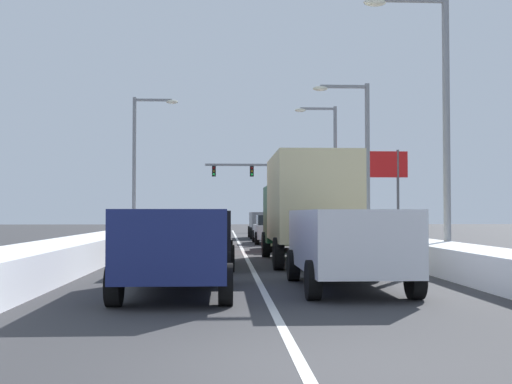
# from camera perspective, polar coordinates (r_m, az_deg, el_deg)

# --- Properties ---
(ground_plane) EXTENTS (133.45, 133.45, 0.00)m
(ground_plane) POSITION_cam_1_polar(r_m,az_deg,el_deg) (27.16, -1.13, -5.26)
(ground_plane) COLOR #333335
(lane_stripe_between_right_lane_and_center_lane) EXTENTS (0.14, 56.46, 0.01)m
(lane_stripe_between_right_lane_and_center_lane) POSITION_cam_1_polar(r_m,az_deg,el_deg) (32.28, -1.41, -4.72)
(lane_stripe_between_right_lane_and_center_lane) COLOR silver
(lane_stripe_between_right_lane_and_center_lane) RESTS_ON ground
(snow_bank_right_shoulder) EXTENTS (1.62, 56.46, 0.74)m
(snow_bank_right_shoulder) POSITION_cam_1_polar(r_m,az_deg,el_deg) (32.83, 7.90, -4.01)
(snow_bank_right_shoulder) COLOR white
(snow_bank_right_shoulder) RESTS_ON ground
(snow_bank_left_shoulder) EXTENTS (1.84, 56.46, 0.80)m
(snow_bank_left_shoulder) POSITION_cam_1_polar(r_m,az_deg,el_deg) (32.56, -10.80, -3.96)
(snow_bank_left_shoulder) COLOR white
(snow_bank_left_shoulder) RESTS_ON ground
(suv_white_right_lane_nearest) EXTENTS (2.16, 4.90, 1.67)m
(suv_white_right_lane_nearest) POSITION_cam_1_polar(r_m,az_deg,el_deg) (13.83, 8.01, -4.29)
(suv_white_right_lane_nearest) COLOR silver
(suv_white_right_lane_nearest) RESTS_ON ground
(box_truck_right_lane_second) EXTENTS (2.53, 7.20, 3.36)m
(box_truck_right_lane_second) POSITION_cam_1_polar(r_m,az_deg,el_deg) (20.80, 4.51, -1.05)
(box_truck_right_lane_second) COLOR #1E5633
(box_truck_right_lane_second) RESTS_ON ground
(sedan_tan_right_lane_third) EXTENTS (2.00, 4.50, 1.51)m
(sedan_tan_right_lane_third) POSITION_cam_1_polar(r_m,az_deg,el_deg) (28.16, 2.77, -3.59)
(sedan_tan_right_lane_third) COLOR #937F60
(sedan_tan_right_lane_third) RESTS_ON ground
(sedan_silver_right_lane_fourth) EXTENTS (2.00, 4.50, 1.51)m
(sedan_silver_right_lane_fourth) POSITION_cam_1_polar(r_m,az_deg,el_deg) (34.43, 1.45, -3.28)
(sedan_silver_right_lane_fourth) COLOR #B7BABF
(sedan_silver_right_lane_fourth) RESTS_ON ground
(suv_gray_right_lane_fifth) EXTENTS (2.16, 4.90, 1.67)m
(suv_gray_right_lane_fifth) POSITION_cam_1_polar(r_m,az_deg,el_deg) (41.52, 0.87, -2.69)
(suv_gray_right_lane_fifth) COLOR slate
(suv_gray_right_lane_fifth) RESTS_ON ground
(suv_navy_center_lane_nearest) EXTENTS (2.16, 4.90, 1.67)m
(suv_navy_center_lane_nearest) POSITION_cam_1_polar(r_m,az_deg,el_deg) (12.97, -6.95, -4.45)
(suv_navy_center_lane_nearest) COLOR navy
(suv_navy_center_lane_nearest) RESTS_ON ground
(suv_black_center_lane_second) EXTENTS (2.16, 4.90, 1.67)m
(suv_black_center_lane_second) POSITION_cam_1_polar(r_m,az_deg,el_deg) (19.35, -5.21, -3.61)
(suv_black_center_lane_second) COLOR black
(suv_black_center_lane_second) RESTS_ON ground
(suv_red_center_lane_third) EXTENTS (2.16, 4.90, 1.67)m
(suv_red_center_lane_third) POSITION_cam_1_polar(r_m,az_deg,el_deg) (26.07, -4.69, -3.17)
(suv_red_center_lane_third) COLOR maroon
(suv_red_center_lane_third) RESTS_ON ground
(sedan_maroon_center_lane_fourth) EXTENTS (2.00, 4.50, 1.51)m
(sedan_maroon_center_lane_fourth) POSITION_cam_1_polar(r_m,az_deg,el_deg) (32.47, -4.63, -3.36)
(sedan_maroon_center_lane_fourth) COLOR maroon
(sedan_maroon_center_lane_fourth) RESTS_ON ground
(sedan_charcoal_center_lane_fifth) EXTENTS (2.00, 4.50, 1.51)m
(sedan_charcoal_center_lane_fifth) POSITION_cam_1_polar(r_m,az_deg,el_deg) (39.03, -4.12, -3.11)
(sedan_charcoal_center_lane_fifth) COLOR #38383D
(sedan_charcoal_center_lane_fifth) RESTS_ON ground
(traffic_light_gantry) EXTENTS (7.54, 0.47, 6.20)m
(traffic_light_gantry) POSITION_cam_1_polar(r_m,az_deg,el_deg) (58.06, 0.48, 0.97)
(traffic_light_gantry) COLOR slate
(traffic_light_gantry) RESTS_ON ground
(street_lamp_right_near) EXTENTS (2.66, 0.36, 8.32)m
(street_lamp_right_near) POSITION_cam_1_polar(r_m,az_deg,el_deg) (20.73, 15.48, 7.53)
(street_lamp_right_near) COLOR gray
(street_lamp_right_near) RESTS_ON ground
(street_lamp_right_mid) EXTENTS (2.66, 0.36, 7.65)m
(street_lamp_right_mid) POSITION_cam_1_polar(r_m,az_deg,el_deg) (30.48, 9.10, 3.82)
(street_lamp_right_mid) COLOR gray
(street_lamp_right_mid) RESTS_ON ground
(street_lamp_right_far) EXTENTS (2.66, 0.36, 8.29)m
(street_lamp_right_far) POSITION_cam_1_polar(r_m,az_deg,el_deg) (40.61, 6.51, 2.86)
(street_lamp_right_far) COLOR gray
(street_lamp_right_far) RESTS_ON ground
(street_lamp_left_mid) EXTENTS (2.66, 0.36, 8.44)m
(street_lamp_left_mid) POSITION_cam_1_polar(r_m,az_deg,el_deg) (38.69, -10.16, 3.23)
(street_lamp_left_mid) COLOR gray
(street_lamp_left_mid) RESTS_ON ground
(roadside_sign_right) EXTENTS (3.20, 0.16, 5.50)m
(roadside_sign_right) POSITION_cam_1_polar(r_m,az_deg,el_deg) (40.33, 11.02, 1.58)
(roadside_sign_right) COLOR #59595B
(roadside_sign_right) RESTS_ON ground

